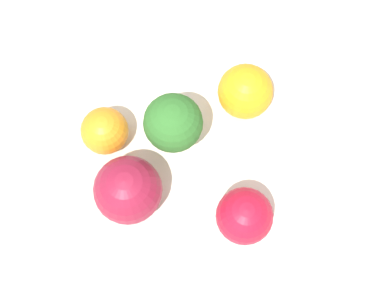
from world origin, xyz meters
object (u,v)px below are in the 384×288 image
object	(u,v)px
broccoli	(173,124)
apple_green	(244,216)
orange_back	(105,131)
orange_front	(245,92)
apple_red	(128,190)
bowl	(192,155)

from	to	relation	value
broccoli	apple_green	world-z (taller)	broccoli
apple_green	orange_back	distance (m)	0.13
apple_green	orange_front	xyz separation A→B (m)	(-0.10, 0.03, 0.00)
apple_red	apple_green	size ratio (longest dim) A/B	1.20
bowl	apple_red	size ratio (longest dim) A/B	4.29
broccoli	orange_front	xyz separation A→B (m)	(-0.02, 0.07, -0.02)
apple_red	orange_back	bearing A→B (deg)	-173.12
apple_green	orange_front	bearing A→B (deg)	161.73
apple_red	apple_green	distance (m)	0.09
orange_front	bowl	bearing A→B (deg)	-62.90
apple_green	orange_back	world-z (taller)	apple_green
broccoli	bowl	bearing A→B (deg)	51.70
bowl	broccoli	bearing A→B (deg)	-128.30
broccoli	apple_green	bearing A→B (deg)	22.48
broccoli	apple_red	world-z (taller)	broccoli
apple_red	orange_back	size ratio (longest dim) A/B	1.37
apple_red	orange_front	world-z (taller)	apple_red
orange_front	orange_back	size ratio (longest dim) A/B	1.18
bowl	apple_red	world-z (taller)	apple_red
apple_red	apple_green	xyz separation A→B (m)	(0.04, 0.08, -0.00)
broccoli	apple_green	size ratio (longest dim) A/B	1.48
broccoli	apple_red	bearing A→B (deg)	-51.11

